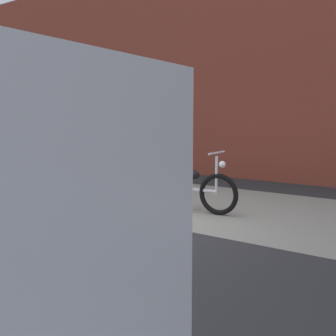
# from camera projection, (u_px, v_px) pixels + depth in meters

# --- Properties ---
(ground_plane) EXTENTS (80.00, 80.00, 0.00)m
(ground_plane) POSITION_uv_depth(u_px,v_px,m) (127.00, 220.00, 6.20)
(ground_plane) COLOR #2D2D30
(sidewalk_slab) EXTENTS (36.00, 3.50, 0.01)m
(sidewalk_slab) POSITION_uv_depth(u_px,v_px,m) (188.00, 201.00, 7.61)
(sidewalk_slab) COLOR gray
(sidewalk_slab) RESTS_ON ground
(brick_building_wall) EXTENTS (36.00, 0.50, 6.00)m
(brick_building_wall) POSITION_uv_depth(u_px,v_px,m) (263.00, 60.00, 10.03)
(brick_building_wall) COLOR brown
(brick_building_wall) RESTS_ON ground
(motorcycle_black) EXTENTS (2.01, 0.58, 1.03)m
(motorcycle_black) POSITION_uv_depth(u_px,v_px,m) (175.00, 186.00, 6.89)
(motorcycle_black) COLOR black
(motorcycle_black) RESTS_ON ground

